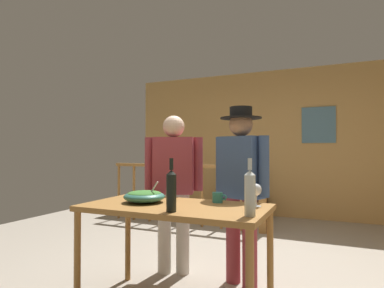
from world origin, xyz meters
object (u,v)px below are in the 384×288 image
(framed_picture, at_px, (319,125))
(wine_bottle_dark, at_px, (171,190))
(mug_teal, at_px, (218,197))
(person_standing_left, at_px, (174,180))
(tv_console, at_px, (241,205))
(serving_table, at_px, (175,216))
(wine_glass, at_px, (256,191))
(wine_bottle_clear, at_px, (250,192))
(stair_railing, at_px, (205,188))
(flat_screen_tv, at_px, (240,179))
(person_standing_right, at_px, (241,180))
(salad_bowl, at_px, (144,196))

(framed_picture, relative_size, wine_bottle_dark, 1.72)
(mug_teal, xyz_separation_m, person_standing_left, (-0.60, 0.40, 0.08))
(tv_console, distance_m, serving_table, 3.54)
(wine_glass, bearing_deg, wine_bottle_clear, -83.45)
(tv_console, bearing_deg, serving_table, -82.69)
(mug_teal, height_order, person_standing_left, person_standing_left)
(stair_railing, height_order, person_standing_left, person_standing_left)
(tv_console, relative_size, flat_screen_tv, 1.55)
(serving_table, xyz_separation_m, mug_teal, (0.26, 0.24, 0.12))
(wine_bottle_dark, relative_size, mug_teal, 3.07)
(wine_bottle_dark, bearing_deg, framed_picture, 79.39)
(wine_bottle_dark, bearing_deg, wine_bottle_clear, 7.75)
(person_standing_right, bearing_deg, wine_glass, 137.61)
(stair_railing, xyz_separation_m, person_standing_left, (0.42, -1.87, 0.30))
(wine_glass, height_order, mug_teal, wine_glass)
(framed_picture, distance_m, wine_bottle_clear, 4.02)
(person_standing_left, bearing_deg, person_standing_right, 159.64)
(stair_railing, bearing_deg, flat_screen_tv, 71.72)
(serving_table, xyz_separation_m, wine_glass, (0.58, 0.17, 0.20))
(flat_screen_tv, bearing_deg, mug_teal, -77.58)
(wine_bottle_clear, height_order, mug_teal, wine_bottle_clear)
(serving_table, xyz_separation_m, wine_bottle_dark, (0.10, -0.25, 0.23))
(wine_glass, height_order, person_standing_left, person_standing_left)
(wine_glass, xyz_separation_m, mug_teal, (-0.32, 0.07, -0.08))
(wine_bottle_dark, relative_size, person_standing_right, 0.23)
(framed_picture, bearing_deg, wine_bottle_clear, -93.40)
(stair_railing, height_order, mug_teal, stair_railing)
(mug_teal, bearing_deg, wine_bottle_clear, -49.26)
(wine_bottle_dark, bearing_deg, mug_teal, 71.99)
(stair_railing, relative_size, serving_table, 1.90)
(wine_bottle_dark, height_order, mug_teal, wine_bottle_dark)
(mug_teal, distance_m, person_standing_left, 0.73)
(person_standing_right, bearing_deg, person_standing_left, 20.36)
(stair_railing, bearing_deg, wine_bottle_dark, -72.75)
(framed_picture, bearing_deg, person_standing_right, -99.35)
(stair_railing, height_order, wine_glass, stair_railing)
(flat_screen_tv, bearing_deg, person_standing_left, -87.82)
(framed_picture, distance_m, flat_screen_tv, 1.64)
(flat_screen_tv, relative_size, serving_table, 0.42)
(stair_railing, relative_size, person_standing_right, 1.66)
(stair_railing, xyz_separation_m, salad_bowl, (0.48, -2.50, 0.24))
(serving_table, distance_m, wine_bottle_clear, 0.69)
(wine_bottle_dark, distance_m, person_standing_left, 0.99)
(serving_table, height_order, person_standing_left, person_standing_left)
(wine_glass, xyz_separation_m, wine_bottle_dark, (-0.48, -0.42, 0.03))
(wine_bottle_clear, height_order, wine_bottle_dark, wine_bottle_clear)
(framed_picture, xyz_separation_m, person_standing_left, (-1.19, -3.13, -0.73))
(mug_teal, bearing_deg, person_standing_left, 146.21)
(framed_picture, distance_m, person_standing_left, 3.43)
(framed_picture, relative_size, wine_bottle_clear, 1.71)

